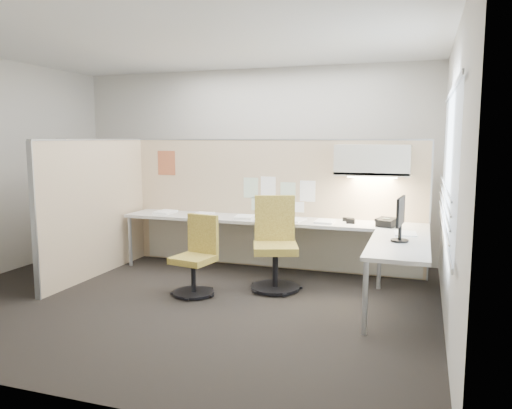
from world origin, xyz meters
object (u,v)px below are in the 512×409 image
(chair_right, at_px, (275,247))
(desk, at_px, (290,232))
(monitor, at_px, (401,216))
(phone, at_px, (386,222))
(chair_left, at_px, (197,258))

(chair_right, bearing_deg, desk, 64.22)
(monitor, distance_m, phone, 0.89)
(chair_left, xyz_separation_m, phone, (2.02, 0.99, 0.37))
(chair_left, distance_m, phone, 2.28)
(chair_right, relative_size, phone, 4.13)
(desk, relative_size, chair_right, 3.70)
(chair_left, bearing_deg, chair_right, 41.80)
(chair_right, bearing_deg, phone, 3.36)
(desk, relative_size, phone, 15.26)
(chair_left, xyz_separation_m, chair_right, (0.79, 0.48, 0.09))
(desk, distance_m, chair_right, 0.49)
(phone, bearing_deg, chair_right, -137.99)
(monitor, bearing_deg, chair_right, 81.93)
(chair_left, distance_m, chair_right, 0.93)
(desk, distance_m, phone, 1.18)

